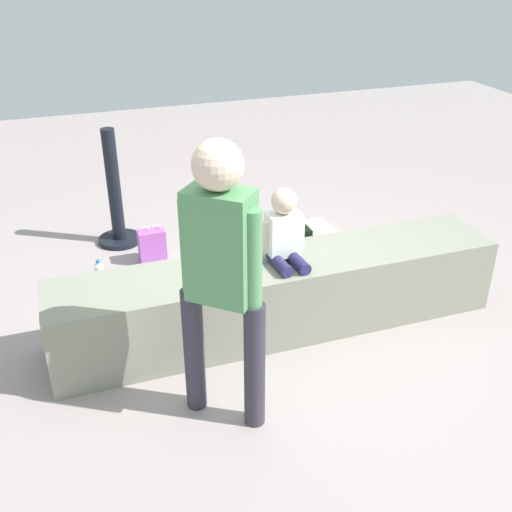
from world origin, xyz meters
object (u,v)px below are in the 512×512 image
Objects in this scene: child_seated at (284,231)px; cake_box_white at (311,233)px; water_bottle_near_gift at (370,263)px; handbag_black_leather at (292,243)px; adult_standing at (221,264)px; gift_bag at (152,246)px; water_bottle_far_side at (100,274)px; cake_plate at (246,264)px.

cake_box_white is at bearing 58.08° from child_seated.
handbag_black_leather reaches higher than water_bottle_near_gift.
handbag_black_leather is (0.43, 0.89, -0.59)m from child_seated.
adult_standing reaches higher than cake_box_white.
adult_standing reaches higher than water_bottle_near_gift.
handbag_black_leather is at bearing -138.66° from cake_box_white.
gift_bag is 1.46× the size of water_bottle_far_side.
gift_bag is at bearing 108.10° from cake_plate.
gift_bag is at bearing 91.41° from adult_standing.
handbag_black_leather is (0.68, 0.89, -0.40)m from cake_plate.
cake_plate is at bearing -158.76° from water_bottle_near_gift.
gift_bag reaches higher than water_bottle_near_gift.
child_seated is 0.91m from adult_standing.
gift_bag is at bearing 118.05° from child_seated.
cake_box_white is at bearing 54.02° from adult_standing.
child_seated reaches higher than handbag_black_leather.
cake_plate is 1.32m from gift_bag.
gift_bag is 0.88× the size of handbag_black_leather.
water_bottle_near_gift is 0.56× the size of handbag_black_leather.
gift_bag is (-0.05, 1.86, -0.80)m from adult_standing.
adult_standing is at bearing -73.12° from water_bottle_far_side.
adult_standing is at bearing -117.54° from cake_plate.
child_seated is 2.39× the size of water_bottle_near_gift.
child_seated is 1.44× the size of cake_box_white.
adult_standing reaches higher than handbag_black_leather.
gift_bag is 1.35m from cake_box_white.
child_seated is 1.58m from water_bottle_far_side.
water_bottle_near_gift is 0.93× the size of water_bottle_far_side.
cake_box_white is (0.96, 1.13, -0.47)m from cake_plate.
gift_bag reaches higher than water_bottle_far_side.
water_bottle_near_gift is at bearing -14.24° from water_bottle_far_side.
gift_bag is at bearing 163.96° from handbag_black_leather.
cake_plate is (-0.25, 0.01, -0.19)m from child_seated.
water_bottle_far_side is at bearing 177.62° from handbag_black_leather.
cake_box_white is at bearing 49.78° from cake_plate.
cake_box_white is (1.31, 1.80, -0.88)m from adult_standing.
water_bottle_far_side reaches higher than cake_box_white.
water_bottle_far_side is 0.64× the size of cake_box_white.
child_seated reaches higher than water_bottle_far_side.
handbag_black_leather is at bearing -16.04° from gift_bag.
cake_box_white is (1.35, -0.06, -0.08)m from gift_bag.
cake_plate reaches higher than handbag_black_leather.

